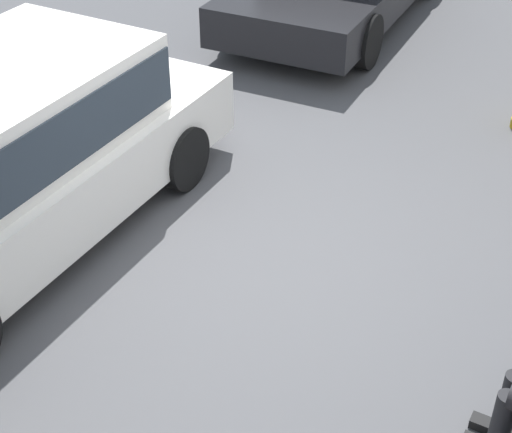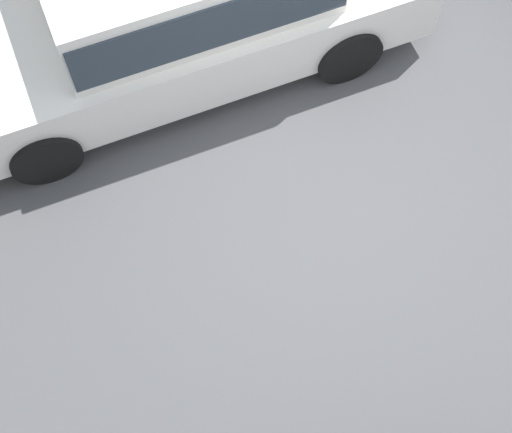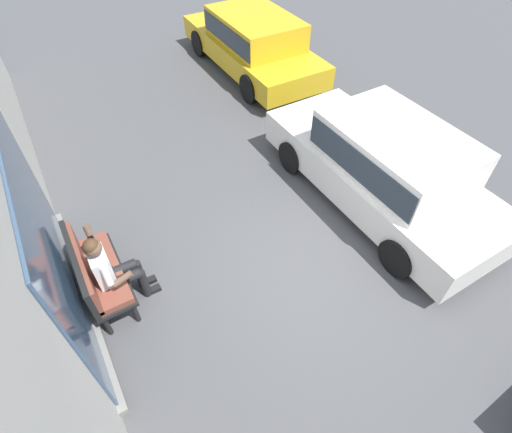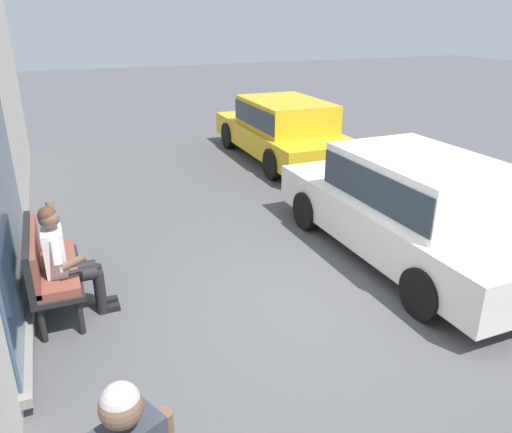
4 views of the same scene
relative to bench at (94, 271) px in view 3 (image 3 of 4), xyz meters
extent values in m
plane|color=#4C4C4F|center=(-1.06, -2.90, -0.61)|extent=(60.00, 60.00, 0.00)
cube|color=#385170|center=(0.00, 0.28, 0.84)|extent=(3.40, 0.03, 2.50)
cube|color=gray|center=(0.00, 0.25, -0.43)|extent=(3.60, 0.12, 0.10)
cylinder|color=black|center=(0.62, 0.10, -0.39)|extent=(0.07, 0.07, 0.43)
cylinder|color=black|center=(-0.62, 0.10, -0.39)|extent=(0.07, 0.07, 0.43)
cylinder|color=black|center=(0.62, -0.29, -0.39)|extent=(0.07, 0.07, 0.43)
cylinder|color=black|center=(-0.62, -0.29, -0.39)|extent=(0.07, 0.07, 0.43)
cube|color=black|center=(0.00, -0.09, -0.15)|extent=(1.41, 0.55, 0.06)
cube|color=brown|center=(0.00, -0.09, -0.07)|extent=(1.35, 0.49, 0.10)
cube|color=black|center=(0.00, 0.14, 0.16)|extent=(1.41, 0.07, 0.55)
cube|color=brown|center=(0.00, 0.08, 0.16)|extent=(1.35, 0.06, 0.47)
cylinder|color=black|center=(-0.10, -0.33, -0.07)|extent=(0.15, 0.42, 0.15)
cylinder|color=black|center=(-0.10, -0.54, -0.34)|extent=(0.12, 0.12, 0.54)
cube|color=black|center=(-0.10, -0.62, -0.57)|extent=(0.10, 0.24, 0.07)
cylinder|color=black|center=(-0.28, -0.33, -0.07)|extent=(0.15, 0.42, 0.15)
cylinder|color=black|center=(-0.28, -0.54, -0.34)|extent=(0.12, 0.12, 0.54)
cube|color=black|center=(-0.28, -0.62, -0.57)|extent=(0.10, 0.24, 0.07)
cube|color=black|center=(-0.19, -0.12, -0.07)|extent=(0.34, 0.24, 0.14)
cube|color=silver|center=(-0.19, -0.12, 0.21)|extent=(0.38, 0.22, 0.56)
sphere|color=brown|center=(-0.19, -0.12, 0.63)|extent=(0.22, 0.22, 0.22)
sphere|color=#4C331E|center=(-0.19, -0.11, 0.67)|extent=(0.20, 0.20, 0.20)
cylinder|color=silver|center=(-0.43, -0.14, 0.32)|extent=(0.20, 0.10, 0.28)
cylinder|color=brown|center=(-0.48, -0.30, 0.20)|extent=(0.08, 0.27, 0.17)
cylinder|color=silver|center=(0.05, -0.12, 0.39)|extent=(0.25, 0.10, 0.22)
cylinder|color=brown|center=(0.12, -0.14, 0.58)|extent=(0.16, 0.08, 0.25)
cube|color=black|center=(-0.05, -0.14, 0.62)|extent=(0.02, 0.07, 0.15)
cube|color=white|center=(-0.37, -4.79, -0.07)|extent=(4.54, 1.82, 0.61)
cube|color=white|center=(-0.55, -4.80, 0.58)|extent=(2.36, 1.59, 0.69)
cube|color=#28333D|center=(-0.55, -4.80, 0.58)|extent=(2.32, 1.62, 0.48)
cylinder|color=black|center=(1.02, -3.93, -0.29)|extent=(0.62, 0.19, 0.62)
cylinder|color=black|center=(1.04, -5.63, -0.29)|extent=(0.62, 0.19, 0.62)
cylinder|color=black|center=(-1.78, -3.96, -0.29)|extent=(0.62, 0.19, 0.62)
cylinder|color=black|center=(-1.77, -5.66, -0.29)|extent=(0.62, 0.19, 0.62)
cube|color=gold|center=(5.06, -5.38, -0.09)|extent=(4.65, 1.87, 0.54)
cube|color=gold|center=(4.87, -5.38, 0.51)|extent=(2.43, 1.63, 0.64)
cube|color=#28333D|center=(4.87, -5.38, 0.51)|extent=(2.38, 1.66, 0.45)
cylinder|color=black|center=(6.50, -4.52, -0.27)|extent=(0.67, 0.19, 0.67)
cylinder|color=black|center=(6.49, -6.27, -0.27)|extent=(0.67, 0.19, 0.67)
cylinder|color=black|center=(3.63, -4.50, -0.27)|extent=(0.67, 0.19, 0.67)
cylinder|color=black|center=(3.61, -6.24, -0.27)|extent=(0.67, 0.19, 0.67)
camera|label=1|loc=(3.41, -0.30, 3.46)|focal=55.00mm
camera|label=2|loc=(0.53, -0.30, 5.50)|focal=55.00mm
camera|label=3|loc=(-3.86, -0.30, 4.44)|focal=28.00mm
camera|label=4|loc=(-5.64, -0.30, 2.69)|focal=35.00mm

